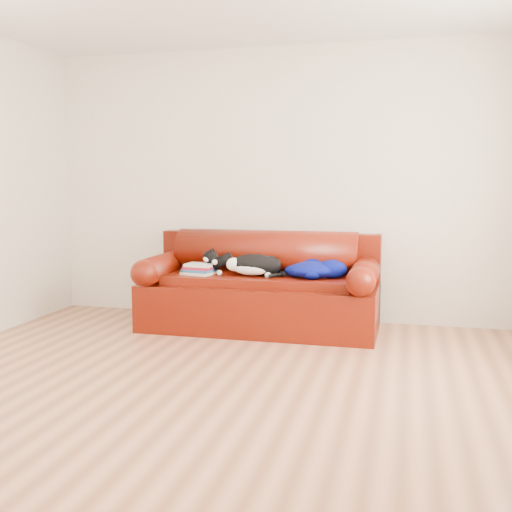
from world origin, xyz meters
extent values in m
plane|color=brown|center=(0.00, 0.00, 0.00)|extent=(4.50, 4.50, 0.00)
cube|color=beige|center=(0.00, 2.00, 1.30)|extent=(4.50, 0.02, 2.60)
cube|color=beige|center=(0.00, -2.00, 1.30)|extent=(4.50, 0.02, 2.60)
cube|color=#3A0702|center=(-0.03, 1.50, 0.21)|extent=(2.10, 0.90, 0.42)
cube|color=#3A0702|center=(-0.03, 1.45, 0.45)|extent=(1.66, 0.62, 0.10)
cylinder|color=black|center=(-0.96, 1.17, 0.03)|extent=(0.06, 0.06, 0.05)
cylinder|color=black|center=(0.90, 1.17, 0.03)|extent=(0.06, 0.06, 0.05)
cylinder|color=black|center=(-0.96, 1.83, 0.03)|extent=(0.06, 0.06, 0.05)
cylinder|color=black|center=(0.90, 1.83, 0.03)|extent=(0.06, 0.06, 0.05)
cube|color=#3A0702|center=(-0.03, 1.86, 0.42)|extent=(2.10, 0.18, 0.85)
cylinder|color=#3A0702|center=(-0.03, 1.75, 0.68)|extent=(1.70, 0.40, 0.40)
cylinder|color=#3A0702|center=(-0.96, 1.50, 0.54)|extent=(0.24, 0.88, 0.24)
sphere|color=#3A0702|center=(-0.96, 1.06, 0.54)|extent=(0.24, 0.24, 0.24)
cylinder|color=#3A0702|center=(0.90, 1.50, 0.54)|extent=(0.24, 0.88, 0.24)
sphere|color=#3A0702|center=(0.90, 1.06, 0.54)|extent=(0.24, 0.24, 0.24)
cube|color=beige|center=(-0.56, 1.36, 0.51)|extent=(0.30, 0.26, 0.02)
cube|color=white|center=(-0.56, 1.36, 0.51)|extent=(0.29, 0.24, 0.02)
cube|color=#1D5FA0|center=(-0.56, 1.36, 0.54)|extent=(0.29, 0.24, 0.02)
cube|color=white|center=(-0.56, 1.36, 0.54)|extent=(0.27, 0.23, 0.02)
cube|color=#A4122D|center=(-0.56, 1.36, 0.56)|extent=(0.27, 0.22, 0.02)
cube|color=white|center=(-0.56, 1.36, 0.56)|extent=(0.26, 0.21, 0.02)
cube|color=silver|center=(-0.56, 1.36, 0.59)|extent=(0.26, 0.21, 0.02)
cube|color=white|center=(-0.56, 1.36, 0.59)|extent=(0.24, 0.19, 0.02)
ellipsoid|color=black|center=(-0.06, 1.41, 0.60)|extent=(0.49, 0.30, 0.19)
ellipsoid|color=white|center=(-0.07, 1.35, 0.56)|extent=(0.34, 0.18, 0.12)
ellipsoid|color=white|center=(-0.24, 1.36, 0.60)|extent=(0.14, 0.13, 0.12)
ellipsoid|color=black|center=(0.08, 1.44, 0.58)|extent=(0.21, 0.21, 0.16)
ellipsoid|color=black|center=(-0.36, 1.38, 0.66)|extent=(0.15, 0.14, 0.12)
ellipsoid|color=white|center=(-0.38, 1.34, 0.64)|extent=(0.07, 0.06, 0.05)
sphere|color=#BF7272|center=(-0.39, 1.33, 0.64)|extent=(0.02, 0.02, 0.02)
cone|color=black|center=(-0.34, 1.35, 0.71)|extent=(0.06, 0.05, 0.06)
cone|color=black|center=(-0.35, 1.41, 0.71)|extent=(0.06, 0.05, 0.06)
cylinder|color=black|center=(0.19, 1.42, 0.53)|extent=(0.12, 0.16, 0.04)
sphere|color=white|center=(-0.27, 1.34, 0.52)|extent=(0.04, 0.04, 0.04)
sphere|color=white|center=(0.09, 1.32, 0.52)|extent=(0.04, 0.04, 0.04)
ellipsoid|color=#020540|center=(0.46, 1.46, 0.57)|extent=(0.55, 0.53, 0.14)
ellipsoid|color=#020540|center=(0.62, 1.47, 0.58)|extent=(0.34, 0.31, 0.16)
ellipsoid|color=#020540|center=(0.33, 1.48, 0.55)|extent=(0.36, 0.38, 0.11)
ellipsoid|color=#020540|center=(0.45, 1.59, 0.58)|extent=(0.27, 0.25, 0.16)
ellipsoid|color=#020540|center=(0.47, 1.34, 0.55)|extent=(0.22, 0.23, 0.11)
ellipsoid|color=silver|center=(0.56, 1.42, 0.59)|extent=(0.20, 0.14, 0.05)
camera|label=1|loc=(1.25, -3.68, 1.33)|focal=42.00mm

